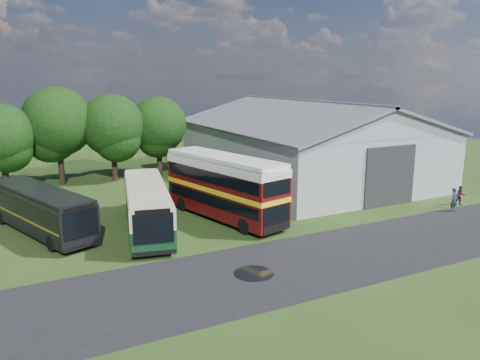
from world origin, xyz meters
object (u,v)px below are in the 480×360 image
bus_dark_single (40,210)px  visitor_b (460,196)px  bus_maroon_double (224,188)px  storage_shed (305,139)px  bus_green_single (147,206)px  visitor_a (454,200)px

bus_dark_single → visitor_b: (31.60, -8.23, -0.84)m
bus_maroon_double → visitor_b: size_ratio=7.09×
storage_shed → bus_maroon_double: bearing=-146.4°
storage_shed → bus_maroon_double: 16.38m
bus_maroon_double → bus_green_single: bearing=166.7°
visitor_b → bus_maroon_double: bearing=-167.3°
bus_maroon_double → bus_dark_single: bus_maroon_double is taller
bus_dark_single → visitor_a: 30.87m
visitor_b → bus_dark_single: bearing=-165.6°
bus_green_single → visitor_b: size_ratio=7.45×
bus_dark_single → visitor_a: size_ratio=5.96×
storage_shed → visitor_b: 15.96m
visitor_a → visitor_b: (2.19, 1.13, -0.15)m
bus_green_single → storage_shed: bearing=37.3°
bus_green_single → visitor_b: bearing=-0.2°
storage_shed → bus_dark_single: (-26.12, -6.38, -2.52)m
storage_shed → bus_green_single: storage_shed is taller
bus_green_single → bus_dark_single: size_ratio=1.05×
bus_dark_single → visitor_a: bearing=-37.2°
bus_green_single → bus_maroon_double: 5.97m
bus_dark_single → bus_maroon_double: bearing=-31.4°
bus_dark_single → visitor_a: bus_dark_single is taller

